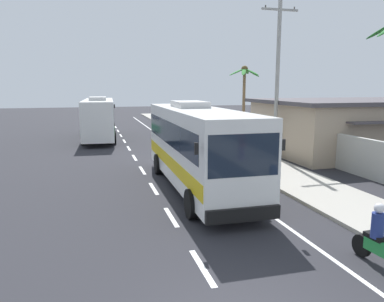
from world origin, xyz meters
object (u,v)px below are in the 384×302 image
(motorcycle_trailing, at_px, (186,142))
(coach_bus_far_lane, at_px, (99,117))
(pedestrian_midwalk, at_px, (222,136))
(coach_bus_foreground, at_px, (197,144))
(palm_nearest, at_px, (244,84))
(motorcycle_beside_bus, at_px, (381,242))
(utility_pole_mid, at_px, (278,73))
(roadside_building, at_px, (361,126))

(motorcycle_trailing, bearing_deg, coach_bus_far_lane, 125.43)
(motorcycle_trailing, height_order, pedestrian_midwalk, pedestrian_midwalk)
(coach_bus_far_lane, bearing_deg, coach_bus_foreground, -77.53)
(motorcycle_trailing, relative_size, palm_nearest, 0.32)
(coach_bus_far_lane, xyz_separation_m, palm_nearest, (11.81, -3.86, 2.78))
(pedestrian_midwalk, relative_size, palm_nearest, 0.28)
(motorcycle_beside_bus, height_order, utility_pole_mid, utility_pole_mid)
(coach_bus_far_lane, relative_size, pedestrian_midwalk, 6.36)
(coach_bus_far_lane, height_order, palm_nearest, palm_nearest)
(motorcycle_trailing, bearing_deg, roadside_building, -15.87)
(coach_bus_far_lane, bearing_deg, roadside_building, -33.09)
(coach_bus_foreground, bearing_deg, palm_nearest, 59.57)
(coach_bus_foreground, height_order, utility_pole_mid, utility_pole_mid)
(motorcycle_beside_bus, relative_size, palm_nearest, 0.32)
(motorcycle_beside_bus, height_order, motorcycle_trailing, motorcycle_beside_bus)
(coach_bus_foreground, relative_size, motorcycle_trailing, 5.46)
(motorcycle_trailing, bearing_deg, utility_pole_mid, -40.31)
(palm_nearest, bearing_deg, roadside_building, -53.12)
(coach_bus_foreground, bearing_deg, pedestrian_midwalk, 64.13)
(coach_bus_far_lane, height_order, motorcycle_trailing, coach_bus_far_lane)
(coach_bus_far_lane, xyz_separation_m, utility_pole_mid, (10.47, -12.07, 3.39))
(motorcycle_beside_bus, height_order, roadside_building, roadside_building)
(roadside_building, bearing_deg, coach_bus_far_lane, 146.91)
(motorcycle_beside_bus, xyz_separation_m, utility_pole_mid, (4.21, 13.64, 4.64))
(utility_pole_mid, height_order, roadside_building, utility_pole_mid)
(motorcycle_trailing, bearing_deg, pedestrian_midwalk, -6.73)
(pedestrian_midwalk, relative_size, utility_pole_mid, 0.17)
(coach_bus_foreground, height_order, motorcycle_beside_bus, coach_bus_foreground)
(palm_nearest, distance_m, roadside_building, 9.81)
(motorcycle_beside_bus, bearing_deg, motorcycle_trailing, 91.78)
(motorcycle_trailing, xyz_separation_m, pedestrian_midwalk, (2.54, -0.30, 0.43))
(motorcycle_beside_bus, xyz_separation_m, motorcycle_trailing, (-0.55, 17.68, -0.03))
(coach_bus_far_lane, bearing_deg, palm_nearest, -18.09)
(motorcycle_trailing, xyz_separation_m, roadside_building, (11.73, -3.33, 1.20))
(coach_bus_far_lane, relative_size, roadside_building, 0.81)
(coach_bus_far_lane, relative_size, motorcycle_beside_bus, 5.69)
(coach_bus_foreground, bearing_deg, coach_bus_far_lane, 102.47)
(coach_bus_foreground, xyz_separation_m, pedestrian_midwalk, (4.40, 9.08, -0.92))
(coach_bus_foreground, relative_size, coach_bus_far_lane, 0.96)
(motorcycle_beside_bus, relative_size, utility_pole_mid, 0.19)
(coach_bus_foreground, bearing_deg, utility_pole_mid, 38.86)
(motorcycle_trailing, height_order, palm_nearest, palm_nearest)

